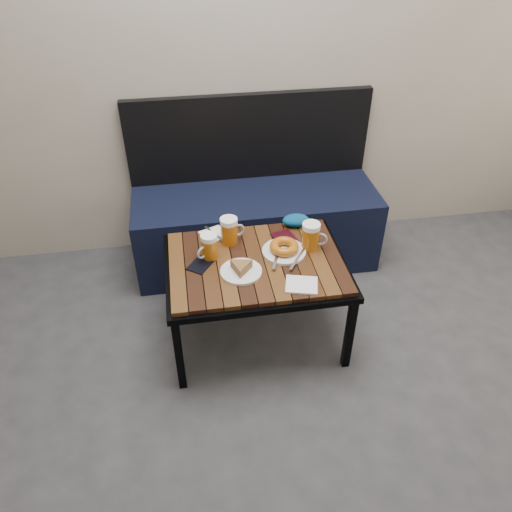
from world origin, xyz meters
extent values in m
plane|color=gray|center=(0.00, 2.00, 1.40)|extent=(4.00, 0.00, 4.00)
cube|color=black|center=(-0.14, 1.74, 0.23)|extent=(1.40, 0.50, 0.45)
cube|color=black|center=(-0.14, 1.97, 0.70)|extent=(1.40, 0.05, 0.50)
cube|color=black|center=(-0.63, 0.83, 0.21)|extent=(0.03, 0.03, 0.42)
cube|color=black|center=(0.15, 0.83, 0.21)|extent=(0.04, 0.03, 0.42)
cube|color=black|center=(-0.63, 1.39, 0.21)|extent=(0.03, 0.04, 0.42)
cube|color=black|center=(0.15, 1.39, 0.21)|extent=(0.04, 0.04, 0.42)
cube|color=black|center=(-0.24, 1.11, 0.43)|extent=(0.84, 0.62, 0.03)
cube|color=#3D240E|center=(-0.24, 1.11, 0.46)|extent=(0.80, 0.58, 0.02)
cylinder|color=#AB590D|center=(-0.45, 1.17, 0.52)|extent=(0.10, 0.10, 0.10)
cylinder|color=white|center=(-0.45, 1.17, 0.59)|extent=(0.08, 0.08, 0.02)
torus|color=#8C999E|center=(-0.49, 1.14, 0.52)|extent=(0.06, 0.05, 0.06)
cylinder|color=#AB590D|center=(-0.35, 1.28, 0.53)|extent=(0.10, 0.10, 0.11)
cylinder|color=white|center=(-0.35, 1.28, 0.59)|extent=(0.08, 0.08, 0.02)
torus|color=#8C999E|center=(-0.30, 1.29, 0.53)|extent=(0.07, 0.03, 0.07)
cylinder|color=#AB590D|center=(0.03, 1.17, 0.53)|extent=(0.10, 0.10, 0.11)
cylinder|color=white|center=(0.03, 1.17, 0.60)|extent=(0.09, 0.09, 0.03)
torus|color=#8C999E|center=(0.07, 1.15, 0.53)|extent=(0.07, 0.03, 0.07)
cylinder|color=white|center=(-0.32, 1.03, 0.48)|extent=(0.19, 0.19, 0.01)
cylinder|color=white|center=(-0.10, 1.15, 0.48)|extent=(0.21, 0.21, 0.01)
torus|color=#8D500C|center=(-0.10, 1.15, 0.51)|extent=(0.14, 0.14, 0.04)
cube|color=#A5A8AD|center=(-0.04, 1.09, 0.49)|extent=(0.13, 0.19, 0.00)
cube|color=#A5A8AD|center=(-0.15, 1.09, 0.49)|extent=(0.07, 0.15, 0.00)
cube|color=white|center=(-0.42, 1.35, 0.48)|extent=(0.15, 0.15, 0.01)
cube|color=#A5A8AD|center=(-0.42, 1.35, 0.48)|extent=(0.09, 0.15, 0.00)
cube|color=white|center=(-0.08, 0.90, 0.48)|extent=(0.16, 0.15, 0.01)
cube|color=black|center=(-0.50, 1.12, 0.47)|extent=(0.14, 0.15, 0.01)
cube|color=black|center=(-0.07, 1.25, 0.48)|extent=(0.14, 0.16, 0.01)
ellipsoid|color=navy|center=(0.00, 1.37, 0.50)|extent=(0.14, 0.10, 0.06)
camera|label=1|loc=(-0.54, -0.69, 1.89)|focal=35.00mm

